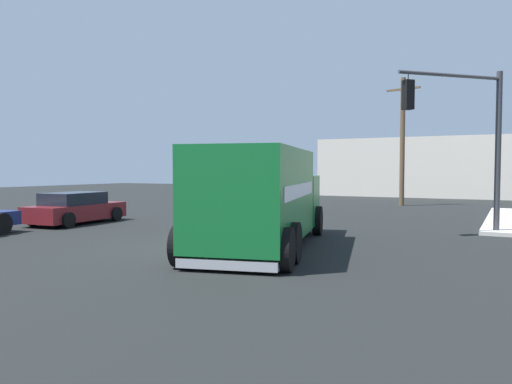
{
  "coord_description": "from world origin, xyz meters",
  "views": [
    {
      "loc": [
        7.54,
        -11.81,
        2.27
      ],
      "look_at": [
        1.09,
        0.42,
        1.63
      ],
      "focal_mm": 34.29,
      "sensor_mm": 36.0,
      "label": 1
    }
  ],
  "objects_px": {
    "delivery_truck": "(262,197)",
    "traffic_light_primary": "(467,125)",
    "utility_pole": "(402,140)",
    "sedan_maroon": "(76,209)"
  },
  "relations": [
    {
      "from": "delivery_truck",
      "to": "utility_pole",
      "type": "height_order",
      "value": "utility_pole"
    },
    {
      "from": "delivery_truck",
      "to": "traffic_light_primary",
      "type": "xyz_separation_m",
      "value": [
        4.92,
        5.64,
        2.3
      ]
    },
    {
      "from": "sedan_maroon",
      "to": "utility_pole",
      "type": "distance_m",
      "value": 19.78
    },
    {
      "from": "sedan_maroon",
      "to": "traffic_light_primary",
      "type": "bearing_deg",
      "value": 13.5
    },
    {
      "from": "utility_pole",
      "to": "delivery_truck",
      "type": "bearing_deg",
      "value": -90.64
    },
    {
      "from": "delivery_truck",
      "to": "traffic_light_primary",
      "type": "height_order",
      "value": "traffic_light_primary"
    },
    {
      "from": "traffic_light_primary",
      "to": "utility_pole",
      "type": "bearing_deg",
      "value": 109.76
    },
    {
      "from": "delivery_truck",
      "to": "traffic_light_primary",
      "type": "bearing_deg",
      "value": 48.88
    },
    {
      "from": "utility_pole",
      "to": "traffic_light_primary",
      "type": "bearing_deg",
      "value": -70.24
    },
    {
      "from": "delivery_truck",
      "to": "utility_pole",
      "type": "bearing_deg",
      "value": 89.36
    }
  ]
}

